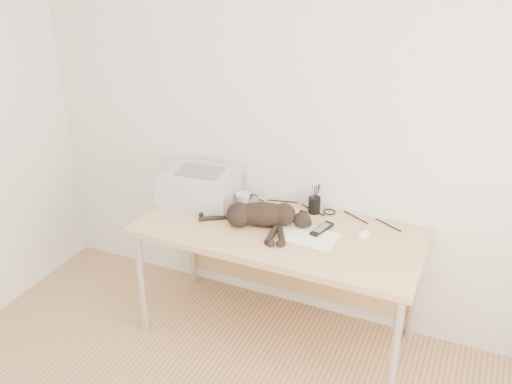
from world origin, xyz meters
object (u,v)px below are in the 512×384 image
at_px(desk, 284,243).
at_px(mug, 243,199).
at_px(printer, 201,186).
at_px(cat, 260,216).
at_px(pen_cup, 314,205).
at_px(mouse, 364,232).

relative_size(desk, mug, 17.84).
bearing_deg(mug, printer, -169.62).
height_order(desk, cat, cat).
xyz_separation_m(desk, pen_cup, (0.12, 0.19, 0.18)).
height_order(desk, mug, mug).
bearing_deg(desk, cat, -142.47).
xyz_separation_m(desk, cat, (-0.11, -0.09, 0.20)).
relative_size(printer, mug, 5.24).
height_order(cat, mouse, cat).
bearing_deg(cat, mug, 117.11).
bearing_deg(printer, mouse, -0.22).
height_order(mug, pen_cup, pen_cup).
distance_m(desk, cat, 0.24).
xyz_separation_m(desk, mug, (-0.31, 0.10, 0.17)).
bearing_deg(mug, pen_cup, 11.95).
bearing_deg(printer, cat, -17.29).
height_order(printer, cat, printer).
distance_m(printer, mouse, 1.02).
distance_m(desk, mug, 0.37).
relative_size(desk, mouse, 14.58).
xyz_separation_m(mug, pen_cup, (0.42, 0.09, 0.01)).
height_order(desk, mouse, mouse).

